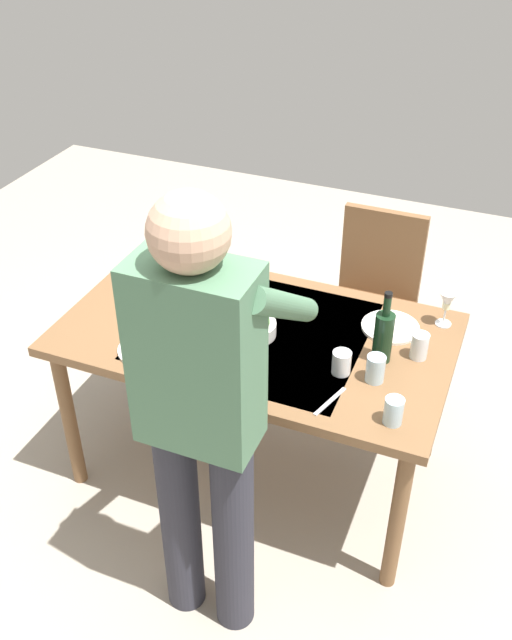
# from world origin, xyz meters

# --- Properties ---
(ground_plane) EXTENTS (6.00, 6.00, 0.00)m
(ground_plane) POSITION_xyz_m (0.00, 0.00, 0.00)
(ground_plane) COLOR #9E9384
(dining_table) EXTENTS (1.54, 0.87, 0.76)m
(dining_table) POSITION_xyz_m (0.00, 0.00, 0.69)
(dining_table) COLOR brown
(dining_table) RESTS_ON ground_plane
(chair_near) EXTENTS (0.40, 0.40, 0.91)m
(chair_near) POSITION_xyz_m (-0.29, -0.82, 0.53)
(chair_near) COLOR #523019
(chair_near) RESTS_ON ground_plane
(person_server) EXTENTS (0.42, 0.61, 1.69)m
(person_server) POSITION_xyz_m (-0.11, 0.70, 0.96)
(person_server) COLOR #2D2D38
(person_server) RESTS_ON ground_plane
(wine_bottle) EXTENTS (0.07, 0.07, 0.30)m
(wine_bottle) POSITION_xyz_m (-0.50, -0.01, 0.87)
(wine_bottle) COLOR black
(wine_bottle) RESTS_ON dining_table
(wine_glass_left) EXTENTS (0.07, 0.07, 0.15)m
(wine_glass_left) POSITION_xyz_m (-0.68, -0.32, 0.87)
(wine_glass_left) COLOR white
(wine_glass_left) RESTS_ON dining_table
(wine_glass_right) EXTENTS (0.07, 0.07, 0.15)m
(wine_glass_right) POSITION_xyz_m (0.56, -0.33, 0.87)
(wine_glass_right) COLOR white
(wine_glass_right) RESTS_ON dining_table
(water_cup_near_left) EXTENTS (0.07, 0.07, 0.10)m
(water_cup_near_left) POSITION_xyz_m (-0.62, 0.31, 0.81)
(water_cup_near_left) COLOR silver
(water_cup_near_left) RESTS_ON dining_table
(water_cup_near_right) EXTENTS (0.07, 0.07, 0.10)m
(water_cup_near_right) POSITION_xyz_m (-0.63, -0.07, 0.82)
(water_cup_near_right) COLOR silver
(water_cup_near_right) RESTS_ON dining_table
(water_cup_far_left) EXTENTS (0.07, 0.07, 0.10)m
(water_cup_far_left) POSITION_xyz_m (-0.51, 0.12, 0.82)
(water_cup_far_left) COLOR silver
(water_cup_far_left) RESTS_ON dining_table
(water_cup_far_right) EXTENTS (0.07, 0.07, 0.09)m
(water_cup_far_right) POSITION_xyz_m (-0.39, 0.13, 0.81)
(water_cup_far_right) COLOR silver
(water_cup_far_right) RESTS_ON dining_table
(serving_bowl_pasta) EXTENTS (0.30, 0.30, 0.07)m
(serving_bowl_pasta) POSITION_xyz_m (0.33, -0.17, 0.80)
(serving_bowl_pasta) COLOR white
(serving_bowl_pasta) RESTS_ON dining_table
(side_bowl_salad) EXTENTS (0.18, 0.18, 0.07)m
(side_bowl_salad) POSITION_xyz_m (0.00, 0.03, 0.80)
(side_bowl_salad) COLOR white
(side_bowl_salad) RESTS_ON dining_table
(dinner_plate_near) EXTENTS (0.23, 0.23, 0.01)m
(dinner_plate_near) POSITION_xyz_m (-0.49, -0.21, 0.77)
(dinner_plate_near) COLOR white
(dinner_plate_near) RESTS_ON dining_table
(dinner_plate_far) EXTENTS (0.23, 0.23, 0.01)m
(dinner_plate_far) POSITION_xyz_m (0.33, 0.28, 0.77)
(dinner_plate_far) COLOR white
(dinner_plate_far) RESTS_ON dining_table
(table_knife) EXTENTS (0.05, 0.20, 0.00)m
(table_knife) POSITION_xyz_m (-0.07, 0.26, 0.77)
(table_knife) COLOR silver
(table_knife) RESTS_ON dining_table
(table_fork) EXTENTS (0.07, 0.18, 0.00)m
(table_fork) POSITION_xyz_m (-0.40, 0.30, 0.77)
(table_fork) COLOR silver
(table_fork) RESTS_ON dining_table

